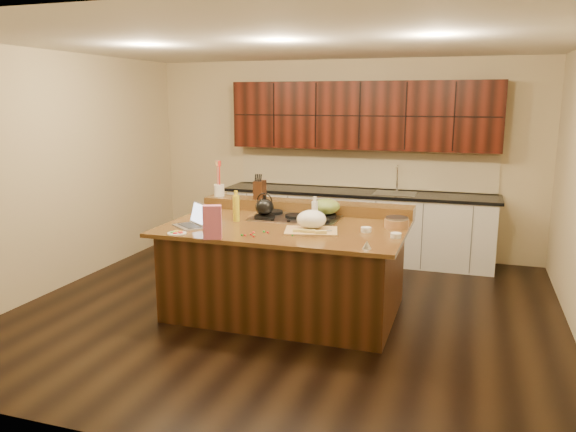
% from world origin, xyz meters
% --- Properties ---
extents(room, '(5.52, 5.02, 2.72)m').
position_xyz_m(room, '(0.00, 0.00, 1.35)').
color(room, black).
rests_on(room, ground).
extents(island, '(2.40, 1.60, 0.92)m').
position_xyz_m(island, '(0.00, 0.00, 0.46)').
color(island, black).
rests_on(island, ground).
extents(back_ledge, '(2.40, 0.30, 0.12)m').
position_xyz_m(back_ledge, '(0.00, 0.70, 0.98)').
color(back_ledge, black).
rests_on(back_ledge, island).
extents(cooktop, '(0.92, 0.52, 0.05)m').
position_xyz_m(cooktop, '(0.00, 0.30, 0.94)').
color(cooktop, gray).
rests_on(cooktop, island).
extents(back_counter, '(3.70, 0.66, 2.40)m').
position_xyz_m(back_counter, '(0.30, 2.23, 0.98)').
color(back_counter, silver).
rests_on(back_counter, ground).
extents(kettle, '(0.22, 0.22, 0.18)m').
position_xyz_m(kettle, '(-0.30, 0.17, 1.05)').
color(kettle, black).
rests_on(kettle, cooktop).
extents(green_bowl, '(0.38, 0.38, 0.17)m').
position_xyz_m(green_bowl, '(0.30, 0.43, 1.05)').
color(green_bowl, olive).
rests_on(green_bowl, cooktop).
extents(laptop, '(0.42, 0.41, 0.23)m').
position_xyz_m(laptop, '(-0.85, -0.37, 0.98)').
color(laptop, '#B7B7BC').
rests_on(laptop, island).
extents(oil_bottle, '(0.08, 0.08, 0.27)m').
position_xyz_m(oil_bottle, '(-0.55, -0.00, 1.06)').
color(oil_bottle, yellow).
rests_on(oil_bottle, island).
extents(vinegar_bottle, '(0.08, 0.08, 0.25)m').
position_xyz_m(vinegar_bottle, '(0.29, 0.04, 1.04)').
color(vinegar_bottle, silver).
rests_on(vinegar_bottle, island).
extents(wooden_tray, '(0.57, 0.47, 0.20)m').
position_xyz_m(wooden_tray, '(0.31, -0.19, 1.01)').
color(wooden_tray, tan).
rests_on(wooden_tray, island).
extents(ramekin_a, '(0.13, 0.13, 0.04)m').
position_xyz_m(ramekin_a, '(0.82, -0.06, 0.94)').
color(ramekin_a, white).
rests_on(ramekin_a, island).
extents(ramekin_b, '(0.13, 0.13, 0.04)m').
position_xyz_m(ramekin_b, '(1.13, -0.20, 0.94)').
color(ramekin_b, white).
rests_on(ramekin_b, island).
extents(ramekin_c, '(0.13, 0.13, 0.04)m').
position_xyz_m(ramekin_c, '(1.12, 0.17, 0.94)').
color(ramekin_c, white).
rests_on(ramekin_c, island).
extents(strainer_bowl, '(0.26, 0.26, 0.09)m').
position_xyz_m(strainer_bowl, '(1.08, 0.20, 0.97)').
color(strainer_bowl, '#996B3F').
rests_on(strainer_bowl, island).
extents(kitchen_timer, '(0.09, 0.09, 0.07)m').
position_xyz_m(kitchen_timer, '(0.94, -0.67, 0.96)').
color(kitchen_timer, silver).
rests_on(kitchen_timer, island).
extents(pink_bag, '(0.19, 0.14, 0.31)m').
position_xyz_m(pink_bag, '(-0.46, -0.76, 1.07)').
color(pink_bag, '#CF6182').
rests_on(pink_bag, island).
extents(candy_plate, '(0.23, 0.23, 0.01)m').
position_xyz_m(candy_plate, '(-0.86, -0.70, 0.93)').
color(candy_plate, white).
rests_on(candy_plate, island).
extents(package_box, '(0.11, 0.10, 0.13)m').
position_xyz_m(package_box, '(-0.92, 0.03, 0.99)').
color(package_box, '#E9B552').
rests_on(package_box, island).
extents(utensil_crock, '(0.14, 0.14, 0.14)m').
position_xyz_m(utensil_crock, '(-1.07, 0.70, 1.11)').
color(utensil_crock, white).
rests_on(utensil_crock, back_ledge).
extents(knife_block, '(0.11, 0.17, 0.21)m').
position_xyz_m(knife_block, '(-0.56, 0.70, 1.14)').
color(knife_block, black).
rests_on(knife_block, back_ledge).
extents(gumdrop_0, '(0.02, 0.02, 0.02)m').
position_xyz_m(gumdrop_0, '(-0.17, -0.54, 0.93)').
color(gumdrop_0, red).
rests_on(gumdrop_0, island).
extents(gumdrop_1, '(0.02, 0.02, 0.02)m').
position_xyz_m(gumdrop_1, '(-0.13, -0.56, 0.93)').
color(gumdrop_1, '#198C26').
rests_on(gumdrop_1, island).
extents(gumdrop_2, '(0.02, 0.02, 0.02)m').
position_xyz_m(gumdrop_2, '(-0.12, -0.60, 0.93)').
color(gumdrop_2, red).
rests_on(gumdrop_2, island).
extents(gumdrop_3, '(0.02, 0.02, 0.02)m').
position_xyz_m(gumdrop_3, '(-0.10, -0.39, 0.93)').
color(gumdrop_3, '#198C26').
rests_on(gumdrop_3, island).
extents(gumdrop_4, '(0.02, 0.02, 0.02)m').
position_xyz_m(gumdrop_4, '(-0.21, -0.59, 0.93)').
color(gumdrop_4, red).
rests_on(gumdrop_4, island).
extents(gumdrop_5, '(0.02, 0.02, 0.02)m').
position_xyz_m(gumdrop_5, '(0.21, -0.45, 0.93)').
color(gumdrop_5, '#198C26').
rests_on(gumdrop_5, island).
extents(gumdrop_6, '(0.02, 0.02, 0.02)m').
position_xyz_m(gumdrop_6, '(-0.05, -0.41, 0.93)').
color(gumdrop_6, red).
rests_on(gumdrop_6, island).
extents(gumdrop_7, '(0.02, 0.02, 0.02)m').
position_xyz_m(gumdrop_7, '(-0.24, -0.58, 0.93)').
color(gumdrop_7, '#198C26').
rests_on(gumdrop_7, island).
extents(gumdrop_8, '(0.02, 0.02, 0.02)m').
position_xyz_m(gumdrop_8, '(-0.18, -0.45, 0.93)').
color(gumdrop_8, red).
rests_on(gumdrop_8, island).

